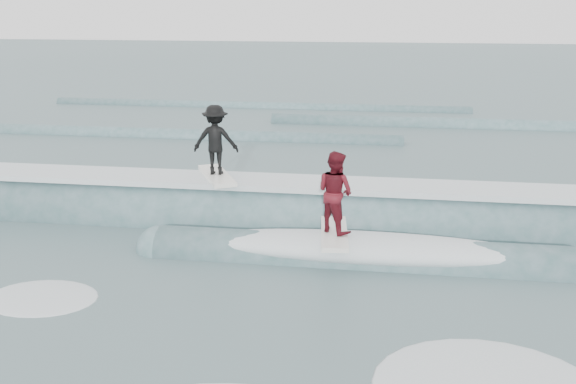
# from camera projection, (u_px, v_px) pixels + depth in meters

# --- Properties ---
(ground) EXTENTS (160.00, 160.00, 0.00)m
(ground) POSITION_uv_depth(u_px,v_px,m) (263.00, 296.00, 12.04)
(ground) COLOR #3F585B
(ground) RESTS_ON ground
(breaking_wave) EXTENTS (21.06, 3.81, 2.06)m
(breaking_wave) POSITION_uv_depth(u_px,v_px,m) (305.00, 227.00, 15.58)
(breaking_wave) COLOR #396061
(breaking_wave) RESTS_ON ground
(surfer_black) EXTENTS (1.41, 2.03, 1.81)m
(surfer_black) POSITION_uv_depth(u_px,v_px,m) (216.00, 143.00, 15.73)
(surfer_black) COLOR white
(surfer_black) RESTS_ON ground
(surfer_red) EXTENTS (1.07, 2.05, 1.83)m
(surfer_red) POSITION_uv_depth(u_px,v_px,m) (335.00, 196.00, 13.36)
(surfer_red) COLOR silver
(surfer_red) RESTS_ON ground
(whitewater) EXTENTS (13.61, 5.06, 0.10)m
(whitewater) POSITION_uv_depth(u_px,v_px,m) (404.00, 372.00, 9.56)
(whitewater) COLOR silver
(whitewater) RESTS_ON ground
(far_swells) EXTENTS (38.11, 8.65, 0.80)m
(far_swells) POSITION_uv_depth(u_px,v_px,m) (329.00, 125.00, 28.82)
(far_swells) COLOR #396061
(far_swells) RESTS_ON ground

